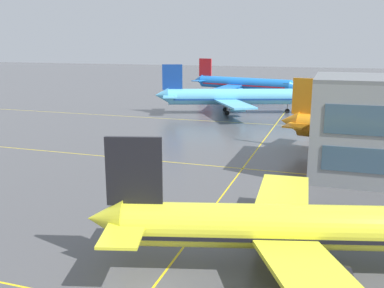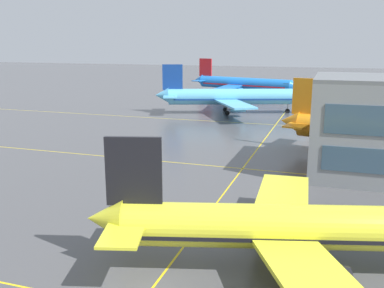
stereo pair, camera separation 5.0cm
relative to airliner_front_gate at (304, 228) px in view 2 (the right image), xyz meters
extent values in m
cylinder|color=yellow|center=(0.47, 0.13, 0.06)|extent=(28.95, 11.04, 3.45)
cone|color=yellow|center=(-14.95, -4.11, 0.43)|extent=(3.67, 3.93, 3.28)
cube|color=black|center=(-12.67, -3.49, 4.33)|extent=(4.29, 1.47, 5.45)
cube|color=yellow|center=(-12.39, -6.24, 0.43)|extent=(4.06, 5.33, 0.22)
cube|color=yellow|center=(-13.83, -0.98, 0.43)|extent=(4.06, 5.33, 0.22)
cube|color=yellow|center=(1.64, -7.56, -0.48)|extent=(10.46, 14.27, 0.36)
cube|color=yellow|center=(-2.46, 7.33, -0.48)|extent=(5.52, 13.88, 0.36)
cylinder|color=black|center=(1.90, -4.38, -1.66)|extent=(3.48, 2.66, 1.91)
cylinder|color=black|center=(-0.61, 4.73, -1.66)|extent=(3.48, 2.66, 1.91)
cube|color=black|center=(0.47, 0.13, -0.37)|extent=(26.71, 10.46, 0.33)
cylinder|color=#99999E|center=(-0.66, -2.63, -2.16)|extent=(0.25, 0.25, 1.50)
cylinder|color=black|center=(-0.66, -2.63, -3.16)|extent=(1.07, 0.66, 1.00)
cylinder|color=#99999E|center=(-1.91, 1.92, -2.16)|extent=(0.25, 0.25, 1.50)
cylinder|color=black|center=(-1.91, 1.92, -3.16)|extent=(1.07, 0.66, 1.00)
cone|color=orange|center=(-5.28, 41.98, 0.88)|extent=(3.96, 4.27, 3.64)
cube|color=orange|center=(-2.72, 41.40, 5.21)|extent=(4.80, 1.43, 6.05)
cube|color=orange|center=(-3.89, 38.56, 0.88)|extent=(4.31, 5.83, 0.24)
cube|color=orange|center=(-2.54, 44.46, 0.88)|extent=(4.31, 5.83, 0.24)
cylinder|color=#5BB7E5|center=(-22.26, 74.55, 0.61)|extent=(32.76, 14.79, 3.96)
cone|color=#5BB7E5|center=(-5.25, 80.53, 0.61)|extent=(3.84, 4.56, 3.88)
cone|color=#5BB7E5|center=(-39.55, 68.47, 1.03)|extent=(4.39, 4.65, 3.76)
cube|color=navy|center=(-37.00, 69.37, 5.51)|extent=(4.84, 2.01, 6.25)
cube|color=#5BB7E5|center=(-36.45, 66.25, 1.03)|extent=(4.94, 6.22, 0.25)
cube|color=#5BB7E5|center=(-38.52, 72.15, 1.03)|extent=(4.94, 6.22, 0.25)
cube|color=#5BB7E5|center=(-20.30, 65.85, -0.01)|extent=(12.76, 16.16, 0.42)
cube|color=#5BB7E5|center=(-26.17, 82.56, -0.01)|extent=(7.38, 16.19, 0.42)
cylinder|color=#5BB7E5|center=(-20.26, 69.51, -1.37)|extent=(4.07, 3.24, 2.19)
cylinder|color=#5BB7E5|center=(-23.86, 79.73, -1.37)|extent=(4.07, 3.24, 2.19)
cube|color=#385166|center=(-7.51, 79.74, 1.18)|extent=(2.98, 4.06, 0.73)
cube|color=navy|center=(-22.26, 74.55, 0.12)|extent=(30.26, 13.94, 0.38)
cylinder|color=#99999E|center=(-9.48, 79.04, -1.94)|extent=(0.29, 0.29, 1.72)
cylinder|color=black|center=(-9.48, 79.04, -3.09)|extent=(1.24, 0.82, 1.15)
cylinder|color=#99999E|center=(-23.32, 71.31, -1.94)|extent=(0.29, 0.29, 1.72)
cylinder|color=black|center=(-23.32, 71.31, -3.09)|extent=(1.24, 0.82, 1.15)
cylinder|color=#99999E|center=(-25.12, 76.42, -1.94)|extent=(0.29, 0.29, 1.72)
cylinder|color=black|center=(-25.12, 76.42, -3.09)|extent=(1.24, 0.82, 1.15)
cylinder|color=blue|center=(-27.22, 111.22, 0.53)|extent=(32.58, 12.58, 3.89)
cone|color=blue|center=(-10.18, 106.44, 0.53)|extent=(3.59, 4.39, 3.81)
cone|color=blue|center=(-44.56, 116.08, 0.94)|extent=(4.15, 4.44, 3.69)
cube|color=red|center=(-42.00, 115.36, 5.34)|extent=(4.83, 1.68, 6.14)
cube|color=blue|center=(-43.32, 112.54, 0.94)|extent=(4.59, 6.01, 0.25)
cube|color=blue|center=(-41.67, 118.45, 0.94)|extent=(4.59, 6.01, 0.25)
cube|color=blue|center=(-30.55, 103.12, -0.08)|extent=(6.29, 15.66, 0.41)
cube|color=blue|center=(-25.86, 119.87, -0.08)|extent=(11.84, 16.07, 0.41)
cylinder|color=blue|center=(-28.46, 106.04, -1.41)|extent=(3.93, 3.01, 2.15)
cylinder|color=blue|center=(-25.59, 116.29, -1.41)|extent=(3.93, 3.01, 2.15)
cube|color=#385166|center=(-12.44, 107.08, 1.10)|extent=(2.74, 3.94, 0.72)
cube|color=red|center=(-27.22, 111.22, 0.05)|extent=(30.07, 11.91, 0.37)
cylinder|color=#99999E|center=(-14.41, 107.63, -1.97)|extent=(0.29, 0.29, 1.69)
cylinder|color=black|center=(-14.41, 107.63, -3.10)|extent=(1.21, 0.75, 1.13)
cylinder|color=#99999E|center=(-29.91, 109.21, -1.97)|extent=(0.29, 0.29, 1.69)
cylinder|color=black|center=(-29.91, 109.21, -3.10)|extent=(1.21, 0.75, 1.13)
cylinder|color=#99999E|center=(-28.48, 114.33, -1.97)|extent=(0.29, 0.29, 1.69)
cylinder|color=black|center=(-28.48, 114.33, -3.10)|extent=(1.21, 0.75, 1.13)
cube|color=yellow|center=(-10.21, 26.59, -3.66)|extent=(159.38, 0.20, 0.01)
cube|color=yellow|center=(-10.21, 62.05, -3.66)|extent=(159.38, 0.20, 0.01)
cube|color=yellow|center=(-10.21, 26.59, -3.66)|extent=(0.20, 117.02, 0.01)
camera|label=1|loc=(1.46, -32.35, 14.01)|focal=40.59mm
camera|label=2|loc=(1.51, -32.33, 14.01)|focal=40.59mm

